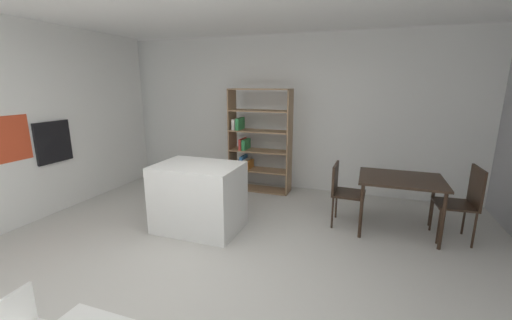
% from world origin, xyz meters
% --- Properties ---
extents(ground_plane, '(9.72, 9.72, 0.00)m').
position_xyz_m(ground_plane, '(0.00, 0.00, 0.00)').
color(ground_plane, beige).
extents(back_partition, '(7.06, 0.06, 2.78)m').
position_xyz_m(back_partition, '(0.00, 3.00, 1.39)').
color(back_partition, silver).
rests_on(back_partition, ground_plane).
extents(built_in_oven, '(0.06, 0.56, 0.62)m').
position_xyz_m(built_in_oven, '(-2.81, 0.64, 1.09)').
color(built_in_oven, black).
rests_on(built_in_oven, ground_plane).
extents(kitchen_island, '(1.10, 0.80, 0.90)m').
position_xyz_m(kitchen_island, '(-0.47, 0.80, 0.45)').
color(kitchen_island, white).
rests_on(kitchen_island, ground_plane).
extents(open_bookshelf, '(1.11, 0.37, 1.85)m').
position_xyz_m(open_bookshelf, '(-0.29, 2.60, 0.90)').
color(open_bookshelf, '#997551').
rests_on(open_bookshelf, ground_plane).
extents(dining_table, '(1.03, 0.82, 0.75)m').
position_xyz_m(dining_table, '(2.06, 1.58, 0.67)').
color(dining_table, black).
rests_on(dining_table, ground_plane).
extents(dining_chair_window_side, '(0.46, 0.46, 0.96)m').
position_xyz_m(dining_chair_window_side, '(2.80, 1.59, 0.56)').
color(dining_chair_window_side, black).
rests_on(dining_chair_window_side, ground_plane).
extents(dining_chair_island_side, '(0.44, 0.46, 0.86)m').
position_xyz_m(dining_chair_island_side, '(1.34, 1.59, 0.53)').
color(dining_chair_island_side, black).
rests_on(dining_chair_island_side, ground_plane).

